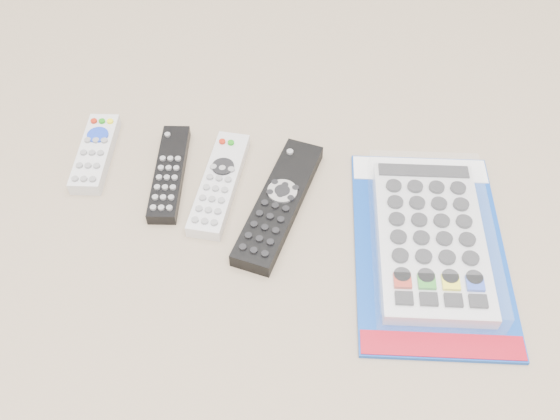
% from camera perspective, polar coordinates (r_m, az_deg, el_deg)
% --- Properties ---
extents(remote_small_grey, '(0.06, 0.14, 0.02)m').
position_cam_1_polar(remote_small_grey, '(0.89, -16.54, 5.04)').
color(remote_small_grey, silver).
rests_on(remote_small_grey, ground).
extents(remote_slim_black, '(0.07, 0.17, 0.02)m').
position_cam_1_polar(remote_slim_black, '(0.84, -10.08, 3.34)').
color(remote_slim_black, black).
rests_on(remote_slim_black, ground).
extents(remote_silver_dvd, '(0.05, 0.17, 0.02)m').
position_cam_1_polar(remote_silver_dvd, '(0.82, -5.56, 2.44)').
color(remote_silver_dvd, silver).
rests_on(remote_silver_dvd, ground).
extents(remote_large_black, '(0.08, 0.21, 0.02)m').
position_cam_1_polar(remote_large_black, '(0.79, -0.09, 0.62)').
color(remote_large_black, black).
rests_on(remote_large_black, ground).
extents(jumbo_remote_packaged, '(0.23, 0.32, 0.04)m').
position_cam_1_polar(jumbo_remote_packaged, '(0.77, 13.64, -2.44)').
color(jumbo_remote_packaged, '#0E3C9D').
rests_on(jumbo_remote_packaged, ground).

